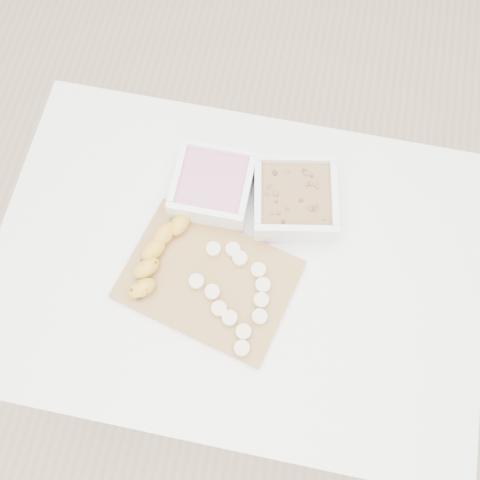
% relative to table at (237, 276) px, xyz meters
% --- Properties ---
extents(ground, '(3.50, 3.50, 0.00)m').
position_rel_table_xyz_m(ground, '(0.00, 0.00, -0.65)').
color(ground, '#C6AD89').
rests_on(ground, ground).
extents(table, '(1.00, 0.70, 0.75)m').
position_rel_table_xyz_m(table, '(0.00, 0.00, 0.00)').
color(table, white).
rests_on(table, ground).
extents(bowl_yogurt, '(0.16, 0.16, 0.07)m').
position_rel_table_xyz_m(bowl_yogurt, '(-0.08, 0.14, 0.13)').
color(bowl_yogurt, white).
rests_on(bowl_yogurt, table).
extents(bowl_granola, '(0.19, 0.19, 0.08)m').
position_rel_table_xyz_m(bowl_granola, '(0.09, 0.15, 0.14)').
color(bowl_granola, white).
rests_on(bowl_granola, table).
extents(cutting_board, '(0.37, 0.30, 0.01)m').
position_rel_table_xyz_m(cutting_board, '(-0.05, -0.05, 0.10)').
color(cutting_board, '#A57940').
rests_on(cutting_board, table).
extents(banana, '(0.14, 0.20, 0.03)m').
position_rel_table_xyz_m(banana, '(-0.16, -0.02, 0.13)').
color(banana, gold).
rests_on(banana, cutting_board).
extents(banana_slices, '(0.16, 0.22, 0.02)m').
position_rel_table_xyz_m(banana_slices, '(0.01, -0.07, 0.12)').
color(banana_slices, beige).
rests_on(banana_slices, cutting_board).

